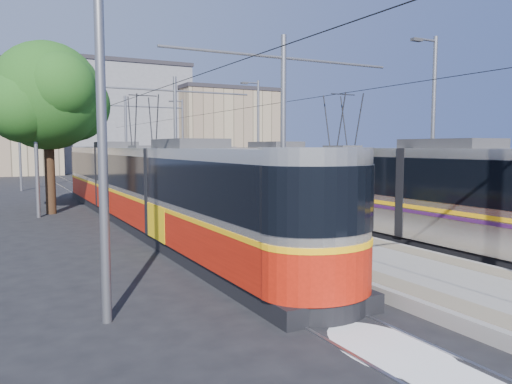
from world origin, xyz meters
TOP-DOWN VIEW (x-y plane):
  - ground at (0.00, 0.00)m, footprint 160.00×160.00m
  - platform at (0.00, 17.00)m, footprint 4.00×50.00m
  - tactile_strip_left at (-1.45, 17.00)m, footprint 0.70×50.00m
  - tactile_strip_right at (1.45, 17.00)m, footprint 0.70×50.00m
  - rails at (0.00, 17.00)m, footprint 8.71×70.00m
  - tram_left at (-3.60, 13.52)m, footprint 2.43×27.63m
  - tram_right at (3.60, 9.22)m, footprint 2.43×27.78m
  - catenary at (0.00, 14.15)m, footprint 9.20×70.00m
  - street_lamps at (-0.00, 21.00)m, footprint 15.18×38.22m
  - shelter at (0.79, 11.96)m, footprint 0.74×1.13m
  - tree at (-6.49, 19.32)m, footprint 5.82×5.38m
  - building_centre at (6.00, 64.00)m, footprint 18.36×14.28m
  - building_right at (20.00, 58.00)m, footprint 14.28×10.20m

SIDE VIEW (x-z plane):
  - ground at x=0.00m, z-range 0.00..0.00m
  - rails at x=0.00m, z-range 0.00..0.03m
  - platform at x=0.00m, z-range 0.00..0.30m
  - tactile_strip_left at x=-1.45m, z-range 0.30..0.31m
  - tactile_strip_right at x=1.45m, z-range 0.30..0.31m
  - shelter at x=0.79m, z-range 0.36..2.77m
  - tram_left at x=-3.60m, z-range -1.04..4.46m
  - tram_right at x=3.60m, z-range -0.89..4.61m
  - street_lamps at x=0.00m, z-range 0.18..8.18m
  - catenary at x=0.00m, z-range 1.02..8.02m
  - tree at x=-6.49m, z-range 1.49..9.94m
  - building_right at x=20.00m, z-range 0.01..11.48m
  - building_centre at x=6.00m, z-range 0.01..14.57m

